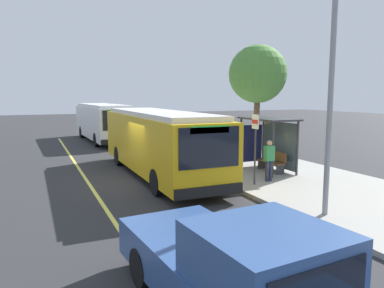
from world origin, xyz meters
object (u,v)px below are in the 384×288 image
Objects in this scene: waiting_bench at (272,161)px; route_sign_post at (255,139)px; pickup_truck at (236,274)px; transit_bus_main at (158,140)px; transit_bus_second at (103,121)px; pedestrian_commuter at (269,158)px.

waiting_bench is 3.14m from route_sign_post.
route_sign_post reaches higher than pickup_truck.
route_sign_post is (-7.27, 5.13, 1.10)m from pickup_truck.
transit_bus_main is at bearing -111.98° from waiting_bench.
route_sign_post is at bearing 35.39° from transit_bus_main.
route_sign_post is at bearing -49.98° from waiting_bench.
transit_bus_second reaches higher than waiting_bench.
transit_bus_main reaches higher than waiting_bench.
route_sign_post is at bearing 144.79° from pickup_truck.
pickup_truck is 11.67m from waiting_bench.
waiting_bench is 0.95× the size of pedestrian_commuter.
transit_bus_second is (-13.85, -0.05, -0.00)m from transit_bus_main.
route_sign_post is at bearing 8.86° from transit_bus_second.
transit_bus_main is 11.36m from pickup_truck.
transit_bus_second is 1.85× the size of pickup_truck.
transit_bus_second is at bearing -162.69° from waiting_bench.
transit_bus_second is at bearing -171.14° from route_sign_post.
transit_bus_main is 5.36m from waiting_bench.
route_sign_post reaches higher than pedestrian_commuter.
waiting_bench is at bearing 140.14° from pedestrian_commuter.
pickup_truck is at bearing -35.21° from route_sign_post.
waiting_bench is (-9.10, 7.31, -0.22)m from pickup_truck.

